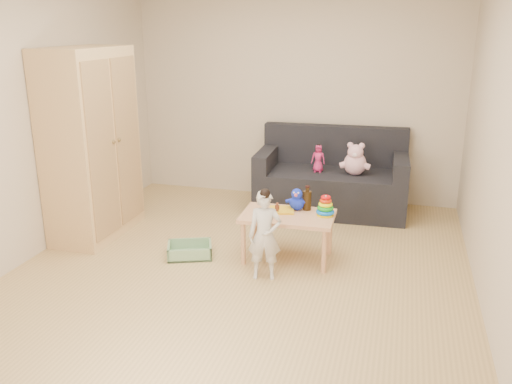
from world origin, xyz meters
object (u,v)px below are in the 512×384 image
(sofa, at_px, (331,191))
(toddler, at_px, (265,236))
(play_table, at_px, (288,237))
(wardrobe, at_px, (91,144))

(sofa, height_order, toddler, toddler)
(play_table, xyz_separation_m, toddler, (-0.11, -0.43, 0.16))
(wardrobe, relative_size, toddler, 2.49)
(wardrobe, bearing_deg, play_table, -3.51)
(play_table, distance_m, toddler, 0.48)
(wardrobe, distance_m, sofa, 2.74)
(toddler, bearing_deg, sofa, 67.90)
(wardrobe, relative_size, play_table, 2.26)
(wardrobe, height_order, play_table, wardrobe)
(wardrobe, xyz_separation_m, toddler, (1.96, -0.56, -0.57))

